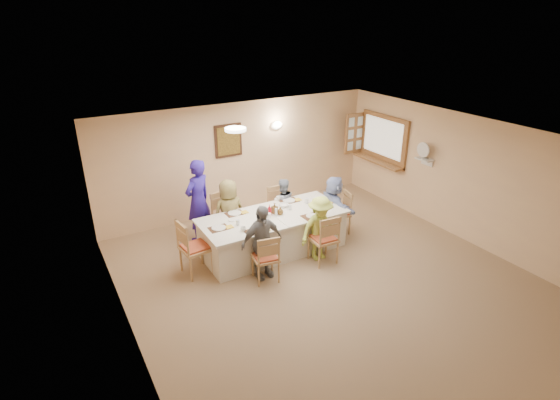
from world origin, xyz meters
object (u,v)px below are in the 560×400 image
caregiver (198,201)px  diner_back_left (229,213)px  chair_back_right (279,208)px  diner_right_end (334,206)px  chair_front_right (323,238)px  dining_table (273,233)px  chair_back_left (227,218)px  condiment_ketchup (269,210)px  chair_front_left (265,257)px  desk_fan (424,153)px  chair_right_end (338,212)px  diner_back_right (282,205)px  diner_front_left (262,242)px  serving_hatch (384,139)px  chair_left_end (195,247)px  diner_front_right (320,229)px

caregiver → diner_back_left: bearing=107.7°
chair_back_right → diner_right_end: 1.16m
chair_front_right → chair_back_right: bearing=-86.6°
dining_table → caregiver: bearing=132.4°
chair_back_left → condiment_ketchup: (0.54, -0.77, 0.36)m
chair_front_left → diner_right_end: (2.02, 0.80, 0.18)m
diner_right_end → condiment_ketchup: bearing=97.3°
desk_fan → condiment_ketchup: bearing=173.4°
chair_front_right → condiment_ketchup: (-0.66, 0.83, 0.38)m
chair_front_right → chair_right_end: (0.95, 0.80, -0.04)m
diner_right_end → caregiver: (-2.47, 1.15, 0.21)m
desk_fan → diner_back_right: bearing=159.5°
diner_back_left → diner_back_right: diner_back_left is taller
desk_fan → chair_right_end: size_ratio=0.33×
diner_front_left → chair_front_right: bearing=-9.5°
chair_front_left → caregiver: caregiver is taller
dining_table → serving_hatch: bearing=15.3°
chair_front_right → diner_front_left: (-1.20, 0.12, 0.19)m
chair_left_end → diner_front_left: (0.95, -0.68, 0.15)m
dining_table → chair_back_right: (0.60, 0.80, 0.07)m
chair_front_right → condiment_ketchup: size_ratio=4.58×
desk_fan → caregiver: size_ratio=0.18×
desk_fan → chair_front_right: bearing=-171.5°
diner_front_left → diner_right_end: size_ratio=1.06×
chair_left_end → diner_front_left: diner_front_left is taller
chair_back_left → diner_front_left: bearing=-100.6°
diner_front_right → caregiver: size_ratio=0.74×
diner_back_left → diner_front_right: (1.20, -1.36, -0.05)m
chair_front_left → diner_right_end: size_ratio=0.71×
chair_front_left → chair_back_left: bearing=-80.0°
desk_fan → dining_table: desk_fan is taller
chair_left_end → diner_front_left: 1.18m
dining_table → chair_front_left: bearing=-126.9°
diner_back_right → chair_front_left: bearing=57.6°
chair_right_end → diner_back_left: bearing=-95.7°
chair_front_right → condiment_ketchup: bearing=-47.8°
desk_fan → chair_right_end: (-1.88, 0.38, -1.10)m
chair_back_right → diner_front_left: diner_front_left is taller
dining_table → chair_left_end: 1.56m
diner_back_left → diner_front_left: 1.36m
dining_table → chair_right_end: bearing=0.0°
dining_table → diner_front_right: diner_front_right is taller
diner_front_right → diner_back_right: bearing=88.4°
diner_back_left → chair_left_end: bearing=33.5°
desk_fan → chair_back_right: 3.26m
desk_fan → chair_back_right: size_ratio=0.33×
chair_right_end → diner_back_right: size_ratio=0.79×
desk_fan → diner_front_left: size_ratio=0.22×
diner_back_right → diner_back_left: bearing=6.6°
chair_right_end → condiment_ketchup: bearing=-79.1°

